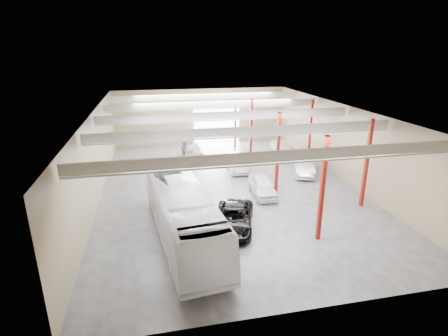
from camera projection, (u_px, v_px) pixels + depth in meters
name	position (u px, v px, depth m)	size (l,w,h in m)	color
depot_shell	(229.00, 132.00, 30.35)	(22.12, 32.12, 7.06)	#3F3F43
coach_bus	(182.00, 212.00, 22.64)	(3.10, 13.27, 3.70)	white
black_sedan	(234.00, 218.00, 24.13)	(2.56, 5.56, 1.55)	black
car_row_a	(263.00, 186.00, 29.67)	(1.83, 4.55, 1.55)	white
car_row_b	(237.00, 162.00, 35.77)	(1.77, 5.07, 1.67)	#B9B9BE
car_row_c	(192.00, 150.00, 40.28)	(2.11, 5.19, 1.51)	slate
car_right_near	(304.00, 165.00, 34.66)	(1.80, 5.16, 1.70)	silver
car_right_far	(282.00, 148.00, 40.51)	(2.02, 5.02, 1.71)	silver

